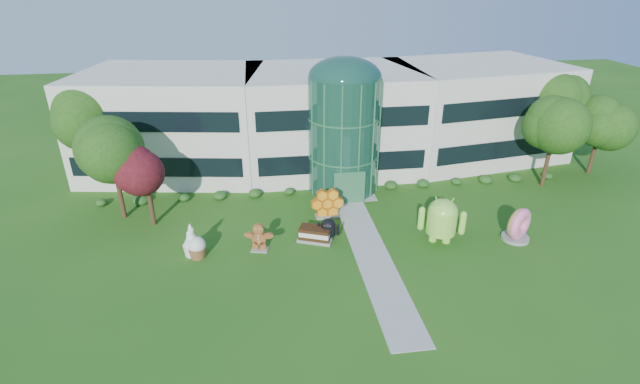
{
  "coord_description": "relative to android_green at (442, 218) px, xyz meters",
  "views": [
    {
      "loc": [
        -7.21,
        -24.92,
        17.52
      ],
      "look_at": [
        -2.86,
        6.0,
        2.6
      ],
      "focal_mm": 26.0,
      "sensor_mm": 36.0,
      "label": 1
    }
  ],
  "objects": [
    {
      "name": "tree_red",
      "position": [
        -20.73,
        5.42,
        1.07
      ],
      "size": [
        4.0,
        4.0,
        6.0
      ],
      "primitive_type": null,
      "color": "#3F0C14",
      "rests_on": "ground"
    },
    {
      "name": "atrium",
      "position": [
        -5.23,
        9.92,
        2.97
      ],
      "size": [
        6.0,
        6.0,
        9.8
      ],
      "primitive_type": "cylinder",
      "color": "#194738",
      "rests_on": "ground"
    },
    {
      "name": "gingerbread",
      "position": [
        -12.79,
        0.62,
        -0.88
      ],
      "size": [
        2.42,
        1.35,
        2.11
      ],
      "primitive_type": null,
      "rotation": [
        0.0,
        0.0,
        -0.22
      ],
      "color": "brown",
      "rests_on": "ground"
    },
    {
      "name": "building",
      "position": [
        -5.23,
        15.92,
        2.72
      ],
      "size": [
        46.0,
        15.0,
        9.3
      ],
      "primitive_type": null,
      "color": "beige",
      "rests_on": "ground"
    },
    {
      "name": "froyo",
      "position": [
        -17.29,
        0.7,
        -0.74
      ],
      "size": [
        1.73,
        1.73,
        2.38
      ],
      "primitive_type": null,
      "rotation": [
        0.0,
        0.0,
        -0.29
      ],
      "color": "white",
      "rests_on": "ground"
    },
    {
      "name": "honeycomb",
      "position": [
        -7.4,
        4.79,
        -0.86
      ],
      "size": [
        2.78,
        1.11,
        2.15
      ],
      "primitive_type": null,
      "rotation": [
        0.0,
        0.0,
        0.05
      ],
      "color": "orange",
      "rests_on": "ground"
    },
    {
      "name": "donut",
      "position": [
        5.54,
        -0.5,
        -0.67
      ],
      "size": [
        2.67,
        2.28,
        2.52
      ],
      "primitive_type": null,
      "rotation": [
        0.0,
        0.0,
        0.57
      ],
      "color": "pink",
      "rests_on": "ground"
    },
    {
      "name": "walkway",
      "position": [
        -5.23,
        -0.08,
        -1.91
      ],
      "size": [
        2.4,
        20.0,
        0.04
      ],
      "primitive_type": "cube",
      "color": "#9E9E93",
      "rests_on": "ground"
    },
    {
      "name": "ground",
      "position": [
        -5.23,
        -2.08,
        -1.93
      ],
      "size": [
        140.0,
        140.0,
        0.0
      ],
      "primitive_type": "plane",
      "color": "#215114",
      "rests_on": "ground"
    },
    {
      "name": "ice_cream_sandwich",
      "position": [
        -8.81,
        1.31,
        -1.39
      ],
      "size": [
        2.7,
        2.02,
        1.08
      ],
      "primitive_type": null,
      "rotation": [
        0.0,
        0.0,
        -0.38
      ],
      "color": "black",
      "rests_on": "ground"
    },
    {
      "name": "android_green",
      "position": [
        0.0,
        0.0,
        0.0
      ],
      "size": [
        4.01,
        3.38,
        3.87
      ],
      "primitive_type": null,
      "rotation": [
        0.0,
        0.0,
        -0.38
      ],
      "color": "#92DD46",
      "rests_on": "ground"
    },
    {
      "name": "cupcake",
      "position": [
        -16.95,
        0.34,
        -1.17
      ],
      "size": [
        1.64,
        1.64,
        1.53
      ],
      "primitive_type": null,
      "rotation": [
        0.0,
        0.0,
        0.35
      ],
      "color": "white",
      "rests_on": "ground"
    },
    {
      "name": "android_black",
      "position": [
        -7.85,
        1.39,
        -0.97
      ],
      "size": [
        1.97,
        1.61,
        1.93
      ],
      "primitive_type": null,
      "rotation": [
        0.0,
        0.0,
        -0.31
      ],
      "color": "black",
      "rests_on": "ground"
    },
    {
      "name": "trees_backdrop",
      "position": [
        -5.23,
        10.92,
        2.27
      ],
      "size": [
        52.0,
        8.0,
        8.4
      ],
      "primitive_type": null,
      "color": "#1F4611",
      "rests_on": "ground"
    }
  ]
}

